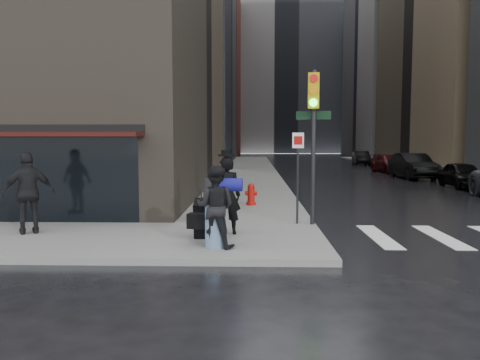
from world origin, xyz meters
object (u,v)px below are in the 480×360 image
(parked_car_1, at_px, (462,175))
(parked_car_4, at_px, (382,160))
(parked_car_2, at_px, (413,166))
(parked_car_3, at_px, (390,164))
(man_jeans, at_px, (215,207))
(parked_car_5, at_px, (361,158))
(fire_hydrant, at_px, (251,195))
(man_overcoat, at_px, (221,199))
(traffic_light, at_px, (312,126))
(man_greycoat, at_px, (29,193))

(parked_car_1, bearing_deg, parked_car_4, 92.26)
(parked_car_2, bearing_deg, parked_car_3, 86.12)
(parked_car_1, relative_size, parked_car_2, 0.80)
(man_jeans, height_order, parked_car_3, man_jeans)
(man_jeans, relative_size, parked_car_5, 0.44)
(fire_hydrant, bearing_deg, man_jeans, -96.45)
(parked_car_3, height_order, parked_car_5, same)
(man_overcoat, distance_m, traffic_light, 3.33)
(parked_car_1, bearing_deg, traffic_light, -125.03)
(man_overcoat, height_order, parked_car_3, man_overcoat)
(man_overcoat, bearing_deg, parked_car_1, -132.29)
(traffic_light, height_order, parked_car_4, traffic_light)
(traffic_light, relative_size, fire_hydrant, 5.43)
(man_overcoat, xyz_separation_m, parked_car_3, (11.13, 24.09, -0.38))
(man_jeans, height_order, man_greycoat, man_greycoat)
(traffic_light, distance_m, fire_hydrant, 4.84)
(parked_car_2, relative_size, parked_car_4, 1.26)
(fire_hydrant, distance_m, parked_car_2, 16.80)
(man_greycoat, distance_m, parked_car_3, 28.90)
(traffic_light, bearing_deg, man_jeans, -121.16)
(parked_car_4, bearing_deg, parked_car_3, -93.41)
(parked_car_3, relative_size, parked_car_4, 1.19)
(man_greycoat, height_order, parked_car_4, man_greycoat)
(traffic_light, relative_size, parked_car_1, 1.08)
(traffic_light, height_order, parked_car_3, traffic_light)
(man_jeans, relative_size, man_greycoat, 0.87)
(man_overcoat, bearing_deg, parked_car_3, -115.30)
(man_overcoat, height_order, fire_hydrant, man_overcoat)
(parked_car_1, bearing_deg, man_jeans, -125.54)
(traffic_light, height_order, parked_car_1, traffic_light)
(parked_car_5, bearing_deg, fire_hydrant, -104.68)
(parked_car_2, bearing_deg, man_jeans, -121.08)
(parked_car_2, xyz_separation_m, parked_car_5, (0.50, 16.55, -0.14))
(man_jeans, bearing_deg, man_overcoat, -79.09)
(man_jeans, bearing_deg, fire_hydrant, -83.81)
(man_jeans, distance_m, parked_car_3, 27.82)
(fire_hydrant, xyz_separation_m, parked_car_5, (10.76, 29.85, 0.17))
(traffic_light, distance_m, parked_car_3, 24.41)
(man_greycoat, bearing_deg, parked_car_5, -143.05)
(man_overcoat, height_order, parked_car_2, man_overcoat)
(parked_car_2, height_order, parked_car_3, parked_car_2)
(man_overcoat, relative_size, man_jeans, 1.19)
(man_jeans, distance_m, fire_hydrant, 6.72)
(parked_car_5, bearing_deg, parked_car_2, -86.61)
(parked_car_2, bearing_deg, parked_car_4, 82.32)
(parked_car_2, bearing_deg, parked_car_5, 86.06)
(man_greycoat, bearing_deg, fire_hydrant, -164.59)
(parked_car_5, bearing_deg, parked_car_1, -84.35)
(man_overcoat, distance_m, man_greycoat, 4.84)
(traffic_light, xyz_separation_m, parked_car_3, (8.74, 22.68, -2.22))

